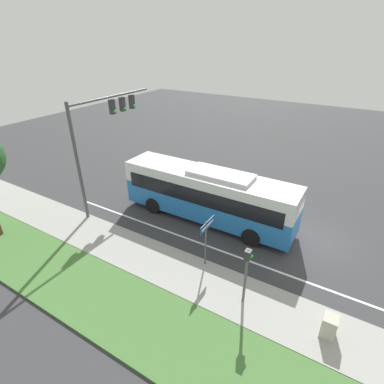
# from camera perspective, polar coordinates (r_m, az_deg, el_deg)

# --- Properties ---
(ground_plane) EXTENTS (80.00, 80.00, 0.00)m
(ground_plane) POSITION_cam_1_polar(r_m,az_deg,el_deg) (18.97, 22.19, -8.58)
(ground_plane) COLOR #38383A
(sidewalk) EXTENTS (2.80, 80.00, 0.12)m
(sidewalk) POSITION_cam_1_polar(r_m,az_deg,el_deg) (14.23, 17.15, -21.70)
(sidewalk) COLOR #9E9E99
(sidewalk) RESTS_ON ground_plane
(grass_verge) EXTENTS (3.60, 80.00, 0.10)m
(grass_verge) POSITION_cam_1_polar(r_m,az_deg,el_deg) (12.34, 12.46, -32.08)
(grass_verge) COLOR #477538
(grass_verge) RESTS_ON ground_plane
(lane_divider_near) EXTENTS (0.14, 30.00, 0.01)m
(lane_divider_near) POSITION_cam_1_polar(r_m,az_deg,el_deg) (16.11, 19.68, -15.36)
(lane_divider_near) COLOR silver
(lane_divider_near) RESTS_ON ground_plane
(bus) EXTENTS (2.59, 11.07, 3.47)m
(bus) POSITION_cam_1_polar(r_m,az_deg,el_deg) (18.58, 2.99, -0.20)
(bus) COLOR #236BB7
(bus) RESTS_ON ground_plane
(signal_gantry) EXTENTS (6.89, 0.41, 7.41)m
(signal_gantry) POSITION_cam_1_polar(r_m,az_deg,el_deg) (19.89, -16.72, 11.60)
(signal_gantry) COLOR #4C4C51
(signal_gantry) RESTS_ON ground_plane
(pedestrian_signal) EXTENTS (0.28, 0.34, 2.93)m
(pedestrian_signal) POSITION_cam_1_polar(r_m,az_deg,el_deg) (13.02, 10.35, -14.08)
(pedestrian_signal) COLOR #4C4C51
(pedestrian_signal) RESTS_ON ground_plane
(street_sign) EXTENTS (1.36, 0.08, 2.68)m
(street_sign) POSITION_cam_1_polar(r_m,az_deg,el_deg) (14.85, 2.78, -8.08)
(street_sign) COLOR #4C4C51
(street_sign) RESTS_ON ground_plane
(utility_cabinet) EXTENTS (0.63, 0.54, 0.94)m
(utility_cabinet) POSITION_cam_1_polar(r_m,az_deg,el_deg) (13.79, 24.64, -22.17)
(utility_cabinet) COLOR #B7B29E
(utility_cabinet) RESTS_ON sidewalk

